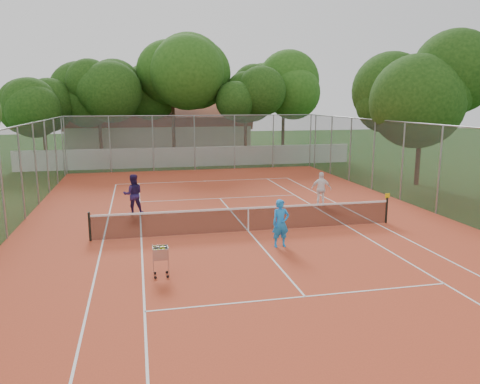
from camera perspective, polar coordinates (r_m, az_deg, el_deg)
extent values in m
plane|color=#16370F|center=(18.41, 1.01, -4.85)|extent=(120.00, 120.00, 0.00)
cube|color=#BD4324|center=(18.41, 1.01, -4.82)|extent=(18.00, 34.00, 0.02)
cube|color=white|center=(18.41, 1.01, -4.78)|extent=(10.98, 23.78, 0.01)
cube|color=black|center=(18.28, 1.01, -3.31)|extent=(11.88, 0.10, 0.98)
cube|color=slate|center=(17.97, 1.03, 1.29)|extent=(18.00, 34.00, 4.00)
cube|color=white|center=(36.70, -5.91, 4.29)|extent=(26.00, 0.30, 1.50)
cube|color=beige|center=(46.35, -9.86, 7.39)|extent=(16.40, 9.00, 4.40)
cube|color=#15340D|center=(39.43, -6.55, 10.93)|extent=(29.00, 19.00, 10.00)
imported|color=#1C8CF1|center=(16.34, 4.98, -3.82)|extent=(0.63, 0.43, 1.69)
imported|color=#271A4E|center=(21.51, -12.89, -0.27)|extent=(0.93, 0.75, 1.81)
imported|color=white|center=(22.97, 9.88, 0.36)|extent=(1.05, 0.73, 1.65)
cube|color=#A9AAB0|center=(13.85, -9.64, -8.25)|extent=(0.56, 0.56, 0.97)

